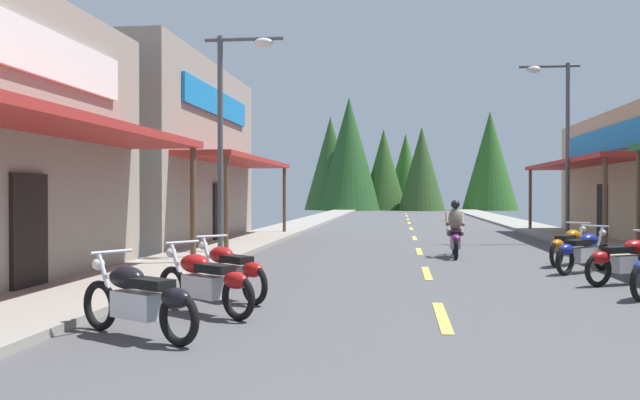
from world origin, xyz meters
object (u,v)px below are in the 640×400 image
object	(u,v)px
motorcycle_parked_right_4	(626,259)
motorcycle_parked_left_1	(205,281)
streetlamp_right	(559,127)
rider_cruising_lead	(455,233)
motorcycle_parked_right_6	(569,245)
motorcycle_parked_right_5	(583,251)
motorcycle_parked_left_0	(139,298)
motorcycle_parked_left_2	(229,270)
streetlamp_left	(232,113)

from	to	relation	value
motorcycle_parked_right_4	motorcycle_parked_left_1	world-z (taller)	same
streetlamp_right	rider_cruising_lead	bearing A→B (deg)	-126.38
motorcycle_parked_right_6	motorcycle_parked_left_1	world-z (taller)	same
motorcycle_parked_right_5	rider_cruising_lead	size ratio (longest dim) A/B	0.74
motorcycle_parked_left_1	streetlamp_right	bearing A→B (deg)	-85.02
motorcycle_parked_left_0	motorcycle_parked_left_2	distance (m)	3.03
motorcycle_parked_right_5	motorcycle_parked_left_1	size ratio (longest dim) A/B	0.87
motorcycle_parked_left_1	motorcycle_parked_left_2	world-z (taller)	same
streetlamp_right	motorcycle_parked_right_4	world-z (taller)	streetlamp_right
motorcycle_parked_left_2	rider_cruising_lead	world-z (taller)	rider_cruising_lead
motorcycle_parked_left_0	motorcycle_parked_left_2	size ratio (longest dim) A/B	1.15
streetlamp_right	motorcycle_parked_left_0	distance (m)	18.72
motorcycle_parked_right_4	motorcycle_parked_right_6	xyz separation A→B (m)	(-0.21, 3.45, 0.00)
motorcycle_parked_right_6	rider_cruising_lead	size ratio (longest dim) A/B	0.83
streetlamp_left	motorcycle_parked_left_1	xyz separation A→B (m)	(1.48, -7.46, -3.33)
motorcycle_parked_right_5	streetlamp_left	bearing A→B (deg)	124.07
motorcycle_parked_right_6	motorcycle_parked_left_0	world-z (taller)	same
motorcycle_parked_right_6	motorcycle_parked_left_1	distance (m)	10.12
motorcycle_parked_right_4	motorcycle_parked_right_5	size ratio (longest dim) A/B	1.19
motorcycle_parked_left_2	motorcycle_parked_right_4	bearing A→B (deg)	-117.82
streetlamp_left	motorcycle_parked_right_6	xyz separation A→B (m)	(8.38, -0.05, -3.33)
streetlamp_right	rider_cruising_lead	world-z (taller)	streetlamp_right
motorcycle_parked_left_0	rider_cruising_lead	xyz separation A→B (m)	(4.66, 10.83, 0.17)
motorcycle_parked_left_0	motorcycle_parked_left_1	xyz separation A→B (m)	(0.34, 1.64, 0.00)
rider_cruising_lead	motorcycle_parked_right_5	bearing A→B (deg)	-140.65
motorcycle_parked_left_0	motorcycle_parked_left_2	bearing A→B (deg)	-66.38
motorcycle_parked_right_5	streetlamp_right	bearing A→B (deg)	35.50
streetlamp_left	motorcycle_parked_right_4	world-z (taller)	streetlamp_left
motorcycle_parked_left_0	motorcycle_parked_left_1	bearing A→B (deg)	-71.47
motorcycle_parked_right_4	motorcycle_parked_right_5	xyz separation A→B (m)	(-0.30, 1.88, 0.00)
motorcycle_parked_right_4	motorcycle_parked_left_1	size ratio (longest dim) A/B	1.04
motorcycle_parked_right_4	streetlamp_left	bearing A→B (deg)	127.21
motorcycle_parked_left_2	streetlamp_left	bearing A→B (deg)	-34.19
streetlamp_left	rider_cruising_lead	xyz separation A→B (m)	(5.80, 1.73, -3.16)
motorcycle_parked_right_4	motorcycle_parked_left_2	distance (m)	7.56
motorcycle_parked_left_2	rider_cruising_lead	bearing A→B (deg)	-76.77
motorcycle_parked_right_5	motorcycle_parked_left_1	bearing A→B (deg)	175.71
motorcycle_parked_right_5	motorcycle_parked_left_0	xyz separation A→B (m)	(-7.15, -7.48, 0.00)
motorcycle_parked_right_5	motorcycle_parked_right_6	xyz separation A→B (m)	(0.09, 1.56, 0.00)
motorcycle_parked_right_5	motorcycle_parked_left_0	size ratio (longest dim) A/B	0.83
streetlamp_left	streetlamp_right	bearing A→B (deg)	36.08
motorcycle_parked_left_2	rider_cruising_lead	size ratio (longest dim) A/B	0.77
motorcycle_parked_right_4	motorcycle_parked_left_2	world-z (taller)	same
motorcycle_parked_left_1	rider_cruising_lead	xyz separation A→B (m)	(4.32, 9.19, 0.17)
motorcycle_parked_left_1	motorcycle_parked_right_6	bearing A→B (deg)	-98.37
motorcycle_parked_left_0	motorcycle_parked_left_2	xyz separation A→B (m)	(0.34, 3.01, 0.00)
streetlamp_left	motorcycle_parked_right_5	bearing A→B (deg)	-11.03
motorcycle_parked_right_4	motorcycle_parked_right_6	world-z (taller)	same
motorcycle_parked_left_1	rider_cruising_lead	world-z (taller)	rider_cruising_lead
rider_cruising_lead	motorcycle_parked_left_2	bearing A→B (deg)	153.83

